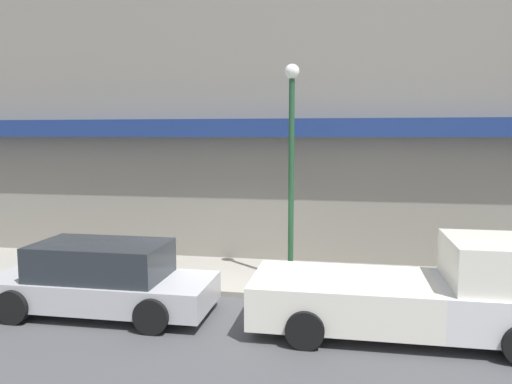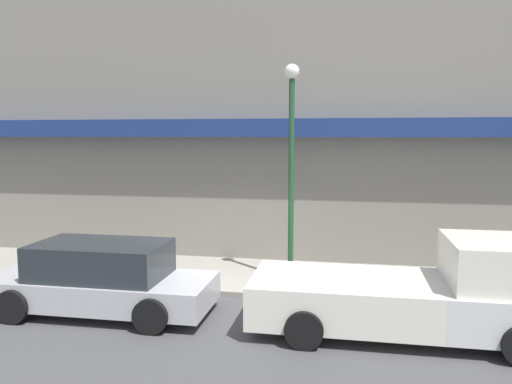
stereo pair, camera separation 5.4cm
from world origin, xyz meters
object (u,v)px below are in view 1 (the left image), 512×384
(street_lamp, at_px, (291,146))
(pickup_truck, at_px, (427,293))
(parked_car, at_px, (102,279))
(fire_hydrant, at_px, (148,263))

(street_lamp, bearing_deg, pickup_truck, -43.32)
(parked_car, height_order, fire_hydrant, parked_car)
(parked_car, xyz_separation_m, fire_hydrant, (0.04, 2.37, -0.27))
(parked_car, xyz_separation_m, street_lamp, (3.70, 2.70, 2.74))
(pickup_truck, relative_size, parked_car, 1.22)
(fire_hydrant, relative_size, street_lamp, 0.13)
(parked_car, bearing_deg, street_lamp, 34.29)
(pickup_truck, xyz_separation_m, fire_hydrant, (-6.51, 2.37, -0.35))
(street_lamp, bearing_deg, parked_car, -143.89)
(fire_hydrant, bearing_deg, parked_car, -91.09)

